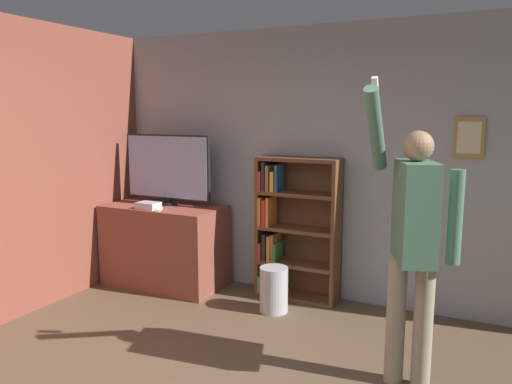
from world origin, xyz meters
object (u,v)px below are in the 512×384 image
at_px(bookshelf, 291,230).
at_px(person, 414,235).
at_px(game_console, 148,206).
at_px(television, 168,169).
at_px(waste_bin, 274,289).

distance_m(bookshelf, person, 1.85).
height_order(game_console, person, person).
height_order(bookshelf, person, person).
xyz_separation_m(television, waste_bin, (1.38, -0.26, -1.05)).
bearing_deg(waste_bin, person, -29.81).
bearing_deg(television, person, -20.81).
distance_m(game_console, bookshelf, 1.50).
relative_size(television, waste_bin, 2.43).
distance_m(television, person, 2.92).
height_order(person, waste_bin, person).
height_order(game_console, bookshelf, bookshelf).
bearing_deg(waste_bin, bookshelf, 91.08).
bearing_deg(game_console, television, 83.09).
relative_size(bookshelf, person, 0.69).
xyz_separation_m(game_console, bookshelf, (1.40, 0.47, -0.21)).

